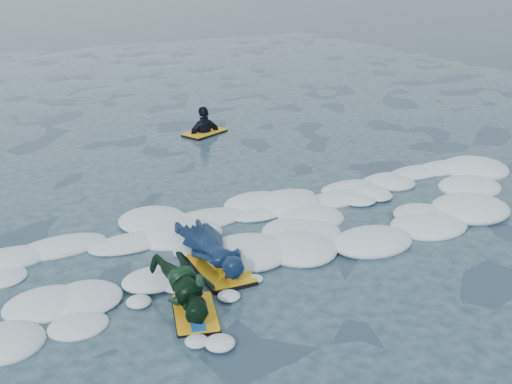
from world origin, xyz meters
TOP-DOWN VIEW (x-y plane):
  - ground at (0.00, 0.00)m, footprint 120.00×120.00m
  - foam_band at (0.00, 1.03)m, footprint 12.00×3.10m
  - prone_woman_unit at (-0.22, 0.24)m, footprint 0.70×1.68m
  - prone_child_unit at (-0.96, -0.62)m, footprint 0.86×1.41m
  - waiting_rider_unit at (2.43, 6.08)m, footprint 1.13×0.88m

SIDE VIEW (x-z plane):
  - waiting_rider_unit at x=2.43m, z-range -0.84..0.66m
  - ground at x=0.00m, z-range 0.00..0.00m
  - foam_band at x=0.00m, z-range -0.15..0.15m
  - prone_woman_unit at x=-0.22m, z-range 0.01..0.44m
  - prone_child_unit at x=-0.96m, z-range 0.01..0.52m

